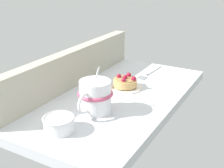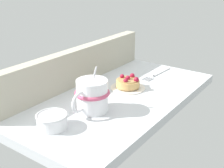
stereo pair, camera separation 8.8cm
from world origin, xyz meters
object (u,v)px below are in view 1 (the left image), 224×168
(dessert_fork, at_px, (151,72))
(sugar_bowl, at_px, (59,123))
(coffee_mug, at_px, (95,96))
(dessert_plate, at_px, (126,87))
(raspberry_tart, at_px, (126,82))

(dessert_fork, bearing_deg, sugar_bowl, 176.26)
(coffee_mug, height_order, dessert_fork, coffee_mug)
(dessert_plate, relative_size, dessert_fork, 0.66)
(raspberry_tart, height_order, sugar_bowl, raspberry_tart)
(dessert_plate, distance_m, coffee_mug, 0.19)
(dessert_plate, relative_size, raspberry_tart, 1.48)
(dessert_plate, height_order, coffee_mug, coffee_mug)
(coffee_mug, xyz_separation_m, sugar_bowl, (-0.13, 0.02, -0.03))
(coffee_mug, height_order, sugar_bowl, coffee_mug)
(dessert_fork, xyz_separation_m, sugar_bowl, (-0.49, 0.03, 0.02))
(raspberry_tart, distance_m, sugar_bowl, 0.32)
(dessert_plate, height_order, raspberry_tart, raspberry_tart)
(dessert_plate, relative_size, sugar_bowl, 1.42)
(dessert_fork, distance_m, sugar_bowl, 0.49)
(raspberry_tart, height_order, dessert_fork, raspberry_tart)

